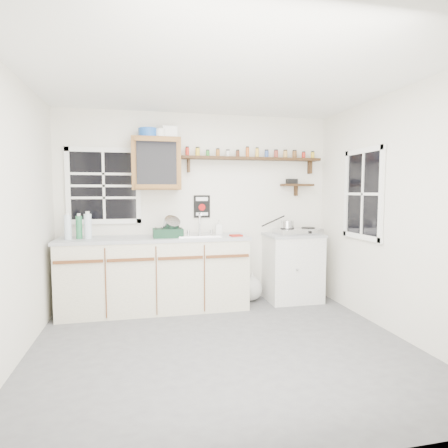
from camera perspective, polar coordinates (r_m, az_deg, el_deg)
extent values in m
cube|color=#505052|center=(3.75, -0.05, -18.41)|extent=(3.60, 3.20, 0.02)
cube|color=white|center=(3.60, -0.05, 21.67)|extent=(3.60, 3.20, 0.02)
cube|color=silver|center=(3.54, -30.05, 0.63)|extent=(0.02, 3.20, 2.50)
cube|color=silver|center=(4.23, 24.69, 1.43)|extent=(0.02, 3.20, 2.50)
cube|color=silver|center=(5.03, -3.99, 2.34)|extent=(3.60, 0.02, 2.50)
cube|color=silver|center=(1.91, 10.36, -1.85)|extent=(3.60, 0.02, 2.50)
cube|color=#BBB59B|center=(4.78, -10.40, -7.67)|extent=(2.27, 0.60, 0.88)
cube|color=#999CA1|center=(4.70, -10.48, -2.19)|extent=(2.31, 0.62, 0.04)
cube|color=brown|center=(4.47, -21.31, -5.39)|extent=(0.53, 0.02, 0.03)
cube|color=brown|center=(4.42, -13.99, -5.32)|extent=(0.53, 0.02, 0.03)
cube|color=brown|center=(4.44, -6.62, -5.16)|extent=(0.53, 0.02, 0.03)
cube|color=brown|center=(4.53, 0.56, -4.92)|extent=(0.53, 0.02, 0.03)
cube|color=beige|center=(5.20, 10.41, -6.65)|extent=(0.70, 0.55, 0.88)
cube|color=#999CA1|center=(5.12, 10.48, -1.66)|extent=(0.73, 0.57, 0.03)
cube|color=#BDBDC2|center=(4.74, -4.01, -1.75)|extent=(0.52, 0.44, 0.03)
cylinder|color=#BDBDC2|center=(4.90, -3.72, 0.05)|extent=(0.02, 0.02, 0.28)
cylinder|color=#BDBDC2|center=(4.83, -3.62, 1.53)|extent=(0.02, 0.14, 0.02)
cube|color=#5A3516|center=(4.83, -10.30, 9.00)|extent=(0.60, 0.30, 0.65)
cube|color=black|center=(4.67, -10.22, 9.15)|extent=(0.48, 0.02, 0.52)
cylinder|color=#18499D|center=(4.87, -11.47, 13.45)|extent=(0.24, 0.24, 0.11)
cube|color=silver|center=(4.88, -8.28, 13.65)|extent=(0.18, 0.15, 0.14)
cylinder|color=silver|center=(4.82, -9.66, 13.50)|extent=(0.12, 0.12, 0.10)
cube|color=black|center=(5.11, 4.33, 9.90)|extent=(1.91, 0.18, 0.04)
cube|color=black|center=(4.96, -5.43, 8.89)|extent=(0.03, 0.10, 0.18)
cube|color=black|center=(5.44, 12.94, 8.43)|extent=(0.03, 0.10, 0.18)
cylinder|color=red|center=(4.93, -5.62, 10.88)|extent=(0.05, 0.05, 0.10)
cylinder|color=black|center=(4.94, -5.63, 11.57)|extent=(0.04, 0.04, 0.02)
cylinder|color=gold|center=(4.95, -4.05, 10.86)|extent=(0.06, 0.06, 0.10)
cylinder|color=black|center=(4.96, -4.05, 11.53)|extent=(0.05, 0.05, 0.02)
cylinder|color=#267226|center=(4.97, -2.49, 10.67)|extent=(0.05, 0.05, 0.07)
cylinder|color=black|center=(4.98, -2.49, 11.16)|extent=(0.04, 0.04, 0.02)
cylinder|color=#99591E|center=(5.00, -0.94, 10.76)|extent=(0.05, 0.05, 0.09)
cylinder|color=black|center=(5.00, -0.94, 11.36)|extent=(0.05, 0.05, 0.02)
cylinder|color=silver|center=(5.03, 0.59, 10.66)|extent=(0.05, 0.05, 0.08)
cylinder|color=black|center=(5.03, 0.59, 11.19)|extent=(0.05, 0.05, 0.02)
cylinder|color=#4C2614|center=(5.06, 2.10, 10.62)|extent=(0.05, 0.05, 0.08)
cylinder|color=black|center=(5.06, 2.10, 11.16)|extent=(0.04, 0.04, 0.02)
cylinder|color=#B24C19|center=(5.10, 3.59, 10.82)|extent=(0.05, 0.05, 0.12)
cylinder|color=black|center=(5.10, 3.60, 11.60)|extent=(0.04, 0.04, 0.02)
cylinder|color=gold|center=(5.13, 5.06, 10.73)|extent=(0.05, 0.05, 0.12)
cylinder|color=black|center=(5.14, 5.07, 11.46)|extent=(0.04, 0.04, 0.02)
cylinder|color=#334C8C|center=(5.17, 6.51, 10.52)|extent=(0.05, 0.05, 0.09)
cylinder|color=black|center=(5.18, 6.52, 11.10)|extent=(0.05, 0.05, 0.02)
cylinder|color=maroon|center=(5.22, 7.93, 10.48)|extent=(0.06, 0.06, 0.09)
cylinder|color=black|center=(5.23, 7.94, 11.08)|extent=(0.05, 0.05, 0.02)
cylinder|color=#BF8C3F|center=(5.27, 9.33, 10.41)|extent=(0.06, 0.06, 0.09)
cylinder|color=black|center=(5.27, 9.34, 11.01)|extent=(0.05, 0.05, 0.02)
cylinder|color=brown|center=(5.32, 10.70, 10.33)|extent=(0.06, 0.06, 0.09)
cylinder|color=black|center=(5.32, 10.71, 10.92)|extent=(0.05, 0.05, 0.02)
cylinder|color=red|center=(5.37, 12.04, 10.17)|extent=(0.05, 0.05, 0.08)
cylinder|color=black|center=(5.38, 12.05, 10.67)|extent=(0.04, 0.04, 0.02)
cylinder|color=gold|center=(5.43, 13.35, 10.13)|extent=(0.05, 0.05, 0.08)
cylinder|color=black|center=(5.43, 13.36, 10.65)|extent=(0.05, 0.05, 0.02)
cube|color=black|center=(5.32, 11.07, 5.85)|extent=(0.45, 0.15, 0.03)
cube|color=black|center=(5.36, 10.89, 4.99)|extent=(0.03, 0.08, 0.14)
cube|color=black|center=(5.29, 10.28, 6.41)|extent=(0.14, 0.10, 0.07)
cube|color=black|center=(5.02, -3.39, 2.68)|extent=(0.22, 0.01, 0.30)
cube|color=white|center=(5.01, -3.38, 3.82)|extent=(0.16, 0.00, 0.05)
cylinder|color=#A50C0C|center=(5.01, -3.38, 2.57)|extent=(0.09, 0.01, 0.09)
cube|color=white|center=(5.01, -3.37, 1.54)|extent=(0.16, 0.00, 0.04)
cube|color=black|center=(4.97, -17.85, 5.55)|extent=(0.85, 0.02, 0.90)
cube|color=white|center=(4.97, -17.85, 5.55)|extent=(0.93, 0.03, 0.98)
cube|color=black|center=(4.66, 20.44, 4.31)|extent=(0.02, 0.70, 1.00)
cube|color=white|center=(4.66, 20.44, 4.31)|extent=(0.03, 0.78, 1.08)
cylinder|color=silver|center=(4.71, -22.70, -0.45)|extent=(0.08, 0.08, 0.29)
cylinder|color=silver|center=(4.70, -22.76, 1.48)|extent=(0.04, 0.04, 0.03)
cylinder|color=#246E41|center=(4.75, -21.21, -0.48)|extent=(0.07, 0.07, 0.27)
cylinder|color=silver|center=(4.74, -21.27, 1.33)|extent=(0.04, 0.04, 0.03)
cylinder|color=silver|center=(4.71, -20.04, -0.34)|extent=(0.09, 0.09, 0.30)
cylinder|color=silver|center=(4.70, -20.09, 1.64)|extent=(0.05, 0.05, 0.03)
cube|color=black|center=(4.63, -8.55, -1.34)|extent=(0.36, 0.27, 0.11)
cylinder|color=#BDBDC2|center=(4.62, -8.01, -0.01)|extent=(0.26, 0.28, 0.22)
imported|color=silver|center=(4.93, -0.76, -0.43)|extent=(0.10, 0.10, 0.19)
cube|color=maroon|center=(4.68, 1.84, -1.76)|extent=(0.16, 0.14, 0.02)
cube|color=#BDBDC2|center=(5.12, 11.17, -1.08)|extent=(0.63, 0.39, 0.08)
cylinder|color=black|center=(5.06, 9.62, -0.64)|extent=(0.18, 0.18, 0.01)
cylinder|color=black|center=(5.18, 12.71, -0.57)|extent=(0.18, 0.18, 0.01)
cylinder|color=#BDBDC2|center=(5.06, 9.63, -0.10)|extent=(0.17, 0.17, 0.11)
cylinder|color=black|center=(5.07, 7.47, 0.43)|extent=(0.25, 0.26, 0.17)
ellipsoid|color=silver|center=(5.14, 4.08, -9.77)|extent=(0.37, 0.33, 0.38)
cone|color=silver|center=(5.10, 4.31, -7.86)|extent=(0.10, 0.10, 0.10)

